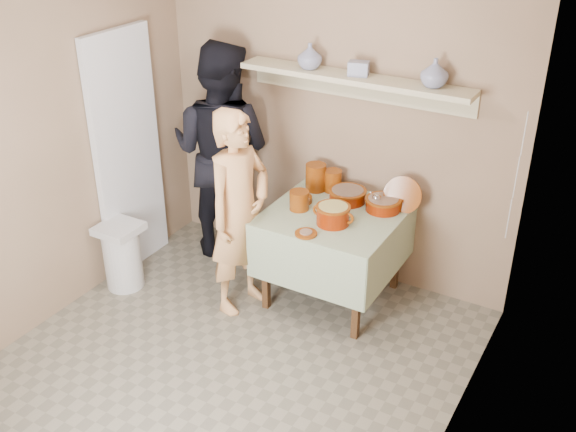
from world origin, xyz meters
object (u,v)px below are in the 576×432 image
Objects in this scene: person_cook at (239,213)px; serving_table at (334,227)px; person_helper at (222,151)px; cazuela_rice at (333,213)px; trash_bin at (122,255)px.

person_cook is 1.65× the size of serving_table.
person_helper reaches higher than cazuela_rice.
person_cook is 0.69m from cazuela_rice.
trash_bin is (-0.37, -0.91, -0.65)m from person_helper.
cazuela_rice is at bearing -68.43° from serving_table.
trash_bin is (-0.97, -0.27, -0.52)m from person_cook.
serving_table reaches higher than trash_bin.
serving_table is at bearing 162.32° from person_helper.
serving_table is 2.95× the size of cazuela_rice.
person_cook reaches higher than serving_table.
person_cook is at bearing -143.98° from serving_table.
person_cook is 0.73m from serving_table.
cazuela_rice is (1.24, -0.38, -0.09)m from person_helper.
serving_table is at bearing -43.46° from person_cook.
person_helper reaches higher than serving_table.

